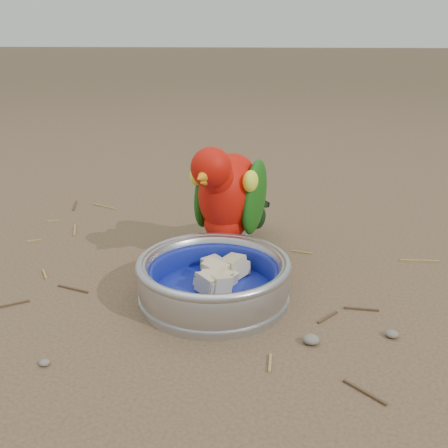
% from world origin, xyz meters
% --- Properties ---
extents(ground, '(60.00, 60.00, 0.00)m').
position_xyz_m(ground, '(0.00, 0.00, 0.00)').
color(ground, brown).
extents(food_bowl, '(0.21, 0.21, 0.02)m').
position_xyz_m(food_bowl, '(-0.04, 0.09, 0.01)').
color(food_bowl, '#B2B2BA').
rests_on(food_bowl, ground).
extents(bowl_wall, '(0.21, 0.21, 0.04)m').
position_xyz_m(bowl_wall, '(-0.04, 0.09, 0.04)').
color(bowl_wall, '#B2B2BA').
rests_on(bowl_wall, food_bowl).
extents(fruit_wedges, '(0.13, 0.13, 0.03)m').
position_xyz_m(fruit_wedges, '(-0.04, 0.09, 0.03)').
color(fruit_wedges, '#C8B98E').
rests_on(fruit_wedges, food_bowl).
extents(lory_parrot, '(0.15, 0.25, 0.19)m').
position_xyz_m(lory_parrot, '(-0.05, 0.23, 0.10)').
color(lory_parrot, '#BF1006').
rests_on(lory_parrot, ground).
extents(ground_debris, '(0.90, 0.80, 0.01)m').
position_xyz_m(ground_debris, '(-0.03, 0.02, 0.00)').
color(ground_debris, olive).
rests_on(ground_debris, ground).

